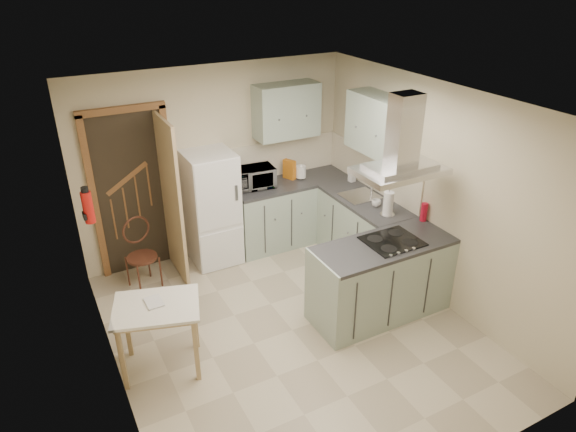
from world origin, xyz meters
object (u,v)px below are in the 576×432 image
drop_leaf_table (160,337)px  bentwood_chair (142,257)px  peninsula (381,279)px  fridge (212,208)px  extractor_hood (400,171)px  microwave (255,177)px

drop_leaf_table → bentwood_chair: 1.50m
peninsula → drop_leaf_table: size_ratio=1.97×
drop_leaf_table → bentwood_chair: bearing=100.0°
fridge → drop_leaf_table: (-1.19, -1.68, -0.38)m
fridge → extractor_hood: 2.57m
fridge → extractor_hood: size_ratio=1.67×
extractor_hood → microwave: extractor_hood is taller
extractor_hood → microwave: 2.25m
bentwood_chair → microwave: (1.63, 0.25, 0.63)m
peninsula → extractor_hood: extractor_hood is taller
peninsula → bentwood_chair: bearing=141.3°
peninsula → fridge: bearing=121.7°
peninsula → microwave: 2.19m
peninsula → drop_leaf_table: bearing=173.0°
fridge → drop_leaf_table: fridge is taller
peninsula → drop_leaf_table: peninsula is taller
peninsula → microwave: size_ratio=3.13×
microwave → peninsula: bearing=-68.5°
fridge → peninsula: (1.22, -1.98, -0.30)m
fridge → peninsula: size_ratio=0.97×
peninsula → bentwood_chair: (-2.22, 1.78, -0.04)m
drop_leaf_table → fridge: bearing=72.3°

